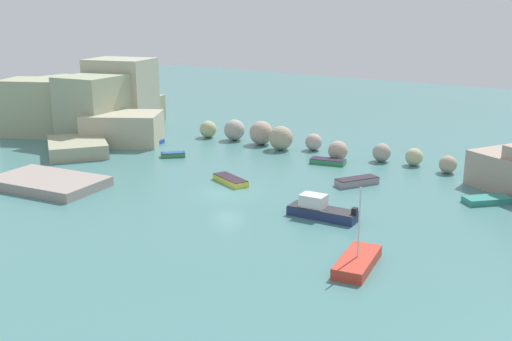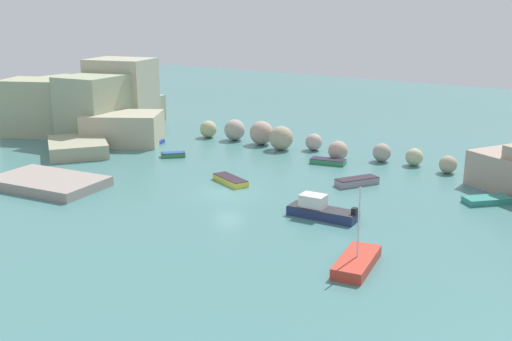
{
  "view_description": "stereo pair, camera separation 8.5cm",
  "coord_description": "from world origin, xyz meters",
  "px_view_note": "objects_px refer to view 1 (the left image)",
  "views": [
    {
      "loc": [
        29.21,
        -38.14,
        15.13
      ],
      "look_at": [
        0.0,
        4.12,
        1.0
      ],
      "focal_mm": 42.45,
      "sensor_mm": 36.0,
      "label": 1
    },
    {
      "loc": [
        29.28,
        -38.09,
        15.13
      ],
      "look_at": [
        0.0,
        4.12,
        1.0
      ],
      "focal_mm": 42.45,
      "sensor_mm": 36.0,
      "label": 2
    }
  ],
  "objects_px": {
    "moored_boat_3": "(173,155)",
    "moored_boat_2": "(357,181)",
    "moored_boat_7": "(230,180)",
    "moored_boat_1": "(328,161)",
    "stone_dock": "(48,182)",
    "moored_boat_4": "(487,200)",
    "moored_boat_5": "(321,210)",
    "moored_boat_0": "(357,262)",
    "moored_boat_6": "(146,140)"
  },
  "relations": [
    {
      "from": "stone_dock",
      "to": "moored_boat_5",
      "type": "relative_size",
      "value": 1.79
    },
    {
      "from": "stone_dock",
      "to": "moored_boat_7",
      "type": "distance_m",
      "value": 15.63
    },
    {
      "from": "moored_boat_2",
      "to": "moored_boat_7",
      "type": "distance_m",
      "value": 11.03
    },
    {
      "from": "moored_boat_0",
      "to": "moored_boat_5",
      "type": "relative_size",
      "value": 0.94
    },
    {
      "from": "moored_boat_4",
      "to": "moored_boat_7",
      "type": "height_order",
      "value": "moored_boat_7"
    },
    {
      "from": "moored_boat_0",
      "to": "moored_boat_4",
      "type": "height_order",
      "value": "moored_boat_0"
    },
    {
      "from": "moored_boat_3",
      "to": "moored_boat_0",
      "type": "bearing_deg",
      "value": 108.23
    },
    {
      "from": "moored_boat_1",
      "to": "moored_boat_5",
      "type": "relative_size",
      "value": 0.68
    },
    {
      "from": "stone_dock",
      "to": "moored_boat_4",
      "type": "bearing_deg",
      "value": 27.88
    },
    {
      "from": "moored_boat_7",
      "to": "stone_dock",
      "type": "bearing_deg",
      "value": 60.62
    },
    {
      "from": "moored_boat_6",
      "to": "moored_boat_7",
      "type": "bearing_deg",
      "value": -35.1
    },
    {
      "from": "moored_boat_5",
      "to": "moored_boat_4",
      "type": "bearing_deg",
      "value": -135.83
    },
    {
      "from": "moored_boat_2",
      "to": "moored_boat_6",
      "type": "relative_size",
      "value": 0.9
    },
    {
      "from": "moored_boat_0",
      "to": "moored_boat_6",
      "type": "height_order",
      "value": "moored_boat_0"
    },
    {
      "from": "moored_boat_2",
      "to": "moored_boat_4",
      "type": "height_order",
      "value": "moored_boat_2"
    },
    {
      "from": "moored_boat_1",
      "to": "moored_boat_6",
      "type": "relative_size",
      "value": 0.82
    },
    {
      "from": "moored_boat_1",
      "to": "moored_boat_0",
      "type": "bearing_deg",
      "value": -70.62
    },
    {
      "from": "moored_boat_1",
      "to": "moored_boat_6",
      "type": "height_order",
      "value": "moored_boat_1"
    },
    {
      "from": "moored_boat_3",
      "to": "moored_boat_6",
      "type": "xyz_separation_m",
      "value": [
        -7.2,
        3.39,
        -0.03
      ]
    },
    {
      "from": "moored_boat_1",
      "to": "moored_boat_2",
      "type": "distance_m",
      "value": 7.35
    },
    {
      "from": "moored_boat_4",
      "to": "moored_boat_6",
      "type": "bearing_deg",
      "value": 132.75
    },
    {
      "from": "moored_boat_1",
      "to": "moored_boat_7",
      "type": "distance_m",
      "value": 11.41
    },
    {
      "from": "moored_boat_5",
      "to": "moored_boat_6",
      "type": "distance_m",
      "value": 30.51
    },
    {
      "from": "stone_dock",
      "to": "moored_boat_0",
      "type": "height_order",
      "value": "moored_boat_0"
    },
    {
      "from": "moored_boat_1",
      "to": "moored_boat_2",
      "type": "bearing_deg",
      "value": -54.85
    },
    {
      "from": "moored_boat_7",
      "to": "moored_boat_1",
      "type": "bearing_deg",
      "value": -88.52
    },
    {
      "from": "stone_dock",
      "to": "moored_boat_3",
      "type": "xyz_separation_m",
      "value": [
        1.62,
        14.01,
        -0.16
      ]
    },
    {
      "from": "moored_boat_4",
      "to": "moored_boat_0",
      "type": "bearing_deg",
      "value": -147.2
    },
    {
      "from": "moored_boat_3",
      "to": "moored_boat_2",
      "type": "bearing_deg",
      "value": 139.92
    },
    {
      "from": "moored_boat_2",
      "to": "moored_boat_3",
      "type": "distance_m",
      "value": 19.97
    },
    {
      "from": "moored_boat_7",
      "to": "moored_boat_5",
      "type": "bearing_deg",
      "value": -175.41
    },
    {
      "from": "moored_boat_1",
      "to": "moored_boat_7",
      "type": "xyz_separation_m",
      "value": [
        -3.92,
        -10.72,
        0.01
      ]
    },
    {
      "from": "moored_boat_2",
      "to": "moored_boat_7",
      "type": "xyz_separation_m",
      "value": [
        -9.38,
        -5.79,
        -0.06
      ]
    },
    {
      "from": "moored_boat_1",
      "to": "moored_boat_3",
      "type": "relative_size",
      "value": 1.42
    },
    {
      "from": "moored_boat_4",
      "to": "moored_boat_6",
      "type": "distance_m",
      "value": 37.72
    },
    {
      "from": "moored_boat_2",
      "to": "moored_boat_5",
      "type": "bearing_deg",
      "value": -141.69
    },
    {
      "from": "moored_boat_5",
      "to": "moored_boat_6",
      "type": "xyz_separation_m",
      "value": [
        -28.51,
        10.86,
        -0.36
      ]
    },
    {
      "from": "moored_boat_3",
      "to": "moored_boat_6",
      "type": "height_order",
      "value": "moored_boat_3"
    },
    {
      "from": "moored_boat_2",
      "to": "moored_boat_3",
      "type": "xyz_separation_m",
      "value": [
        -19.91,
        -1.62,
        -0.07
      ]
    },
    {
      "from": "moored_boat_0",
      "to": "moored_boat_2",
      "type": "height_order",
      "value": "moored_boat_0"
    },
    {
      "from": "stone_dock",
      "to": "moored_boat_1",
      "type": "xyz_separation_m",
      "value": [
        16.06,
        20.56,
        -0.16
      ]
    },
    {
      "from": "moored_boat_2",
      "to": "moored_boat_4",
      "type": "bearing_deg",
      "value": -53.1
    },
    {
      "from": "moored_boat_0",
      "to": "moored_boat_6",
      "type": "distance_m",
      "value": 38.67
    },
    {
      "from": "moored_boat_5",
      "to": "moored_boat_7",
      "type": "distance_m",
      "value": 11.28
    },
    {
      "from": "moored_boat_6",
      "to": "stone_dock",
      "type": "bearing_deg",
      "value": -84.21
    },
    {
      "from": "moored_boat_4",
      "to": "moored_boat_5",
      "type": "relative_size",
      "value": 0.7
    },
    {
      "from": "stone_dock",
      "to": "moored_boat_2",
      "type": "bearing_deg",
      "value": 35.99
    },
    {
      "from": "moored_boat_0",
      "to": "moored_boat_3",
      "type": "relative_size",
      "value": 1.96
    },
    {
      "from": "stone_dock",
      "to": "moored_boat_2",
      "type": "relative_size",
      "value": 2.38
    },
    {
      "from": "moored_boat_4",
      "to": "moored_boat_6",
      "type": "xyz_separation_m",
      "value": [
        -37.72,
        0.4,
        -0.01
      ]
    }
  ]
}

